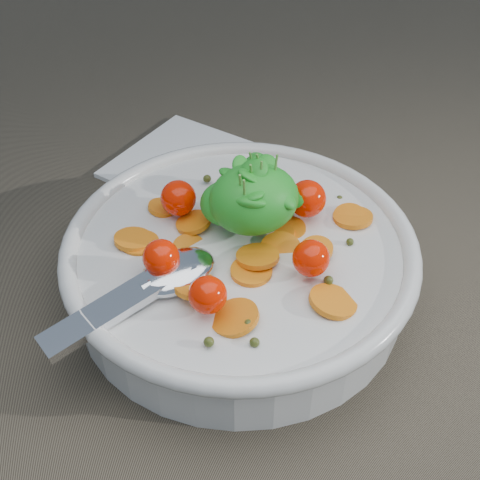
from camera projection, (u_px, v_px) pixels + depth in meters
name	position (u px, v px, depth m)	size (l,w,h in m)	color
ground	(239.00, 278.00, 0.56)	(6.00, 6.00, 0.00)	brown
bowl	(240.00, 260.00, 0.53)	(0.33, 0.31, 0.13)	silver
napkin	(182.00, 161.00, 0.70)	(0.15, 0.13, 0.01)	white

